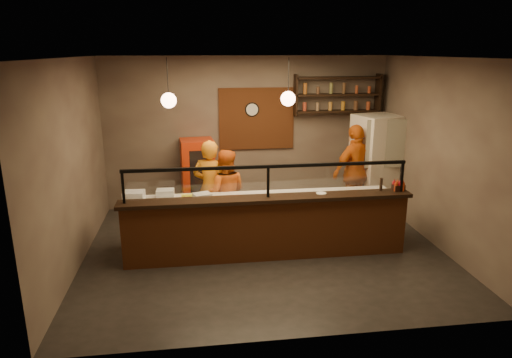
{
  "coord_description": "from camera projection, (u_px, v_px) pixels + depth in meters",
  "views": [
    {
      "loc": [
        -1.12,
        -7.09,
        3.31
      ],
      "look_at": [
        -0.11,
        0.3,
        1.19
      ],
      "focal_mm": 32.0,
      "sensor_mm": 36.0,
      "label": 1
    }
  ],
  "objects": [
    {
      "name": "wall_right",
      "position": [
        439.0,
        154.0,
        7.77
      ],
      "size": [
        0.0,
        5.0,
        5.0
      ],
      "primitive_type": "plane",
      "rotation": [
        1.57,
        0.0,
        -1.57
      ],
      "color": "#7A6B5A",
      "rests_on": "floor"
    },
    {
      "name": "wall_front",
      "position": [
        301.0,
        212.0,
        4.99
      ],
      "size": [
        6.0,
        0.0,
        6.0
      ],
      "primitive_type": "plane",
      "rotation": [
        -1.57,
        0.0,
        0.0
      ],
      "color": "#7A6B5A",
      "rests_on": "floor"
    },
    {
      "name": "sneeze_guard",
      "position": [
        268.0,
        178.0,
        7.15
      ],
      "size": [
        4.5,
        0.05,
        0.52
      ],
      "color": "white",
      "rests_on": "counter_ledge"
    },
    {
      "name": "pendant_right",
      "position": [
        288.0,
        99.0,
        7.36
      ],
      "size": [
        0.24,
        0.24,
        0.77
      ],
      "color": "black",
      "rests_on": "ceiling"
    },
    {
      "name": "counter_ledge",
      "position": [
        268.0,
        199.0,
        7.25
      ],
      "size": [
        4.7,
        0.37,
        0.06
      ],
      "primitive_type": "cube",
      "color": "black",
      "rests_on": "service_counter"
    },
    {
      "name": "worktop_cabinet",
      "position": [
        263.0,
        223.0,
        7.89
      ],
      "size": [
        4.6,
        0.75,
        0.85
      ],
      "primitive_type": "cube",
      "color": "gray",
      "rests_on": "floor"
    },
    {
      "name": "cook_right",
      "position": [
        355.0,
        172.0,
        9.14
      ],
      "size": [
        1.21,
        0.88,
        1.91
      ],
      "primitive_type": "imported",
      "rotation": [
        0.0,
        0.0,
        3.56
      ],
      "color": "#D55F14",
      "rests_on": "floor"
    },
    {
      "name": "small_plate",
      "position": [
        321.0,
        193.0,
        7.41
      ],
      "size": [
        0.21,
        0.21,
        0.01
      ],
      "primitive_type": "cylinder",
      "rotation": [
        0.0,
        0.0,
        -0.35
      ],
      "color": "silver",
      "rests_on": "counter_ledge"
    },
    {
      "name": "worktop",
      "position": [
        263.0,
        198.0,
        7.77
      ],
      "size": [
        4.6,
        0.75,
        0.05
      ],
      "primitive_type": "cube",
      "color": "white",
      "rests_on": "worktop_cabinet"
    },
    {
      "name": "rolling_pin",
      "position": [
        192.0,
        195.0,
        7.74
      ],
      "size": [
        0.37,
        0.06,
        0.06
      ],
      "primitive_type": "cylinder",
      "rotation": [
        0.0,
        1.57,
        -0.0
      ],
      "color": "yellow",
      "rests_on": "worktop"
    },
    {
      "name": "ceiling",
      "position": [
        266.0,
        57.0,
        6.94
      ],
      "size": [
        6.0,
        6.0,
        0.0
      ],
      "primitive_type": "plane",
      "rotation": [
        3.14,
        0.0,
        0.0
      ],
      "color": "#332B27",
      "rests_on": "wall_back"
    },
    {
      "name": "pendant_left",
      "position": [
        169.0,
        100.0,
        7.11
      ],
      "size": [
        0.24,
        0.24,
        0.77
      ],
      "color": "black",
      "rests_on": "ceiling"
    },
    {
      "name": "service_counter",
      "position": [
        268.0,
        230.0,
        7.39
      ],
      "size": [
        4.6,
        0.25,
        1.0
      ],
      "primitive_type": "cube",
      "color": "brown",
      "rests_on": "floor"
    },
    {
      "name": "wall_left",
      "position": [
        72.0,
        166.0,
        6.98
      ],
      "size": [
        0.0,
        5.0,
        5.0
      ],
      "primitive_type": "plane",
      "rotation": [
        1.57,
        0.0,
        1.57
      ],
      "color": "#7A6B5A",
      "rests_on": "floor"
    },
    {
      "name": "wall_back",
      "position": [
        247.0,
        133.0,
        9.76
      ],
      "size": [
        6.0,
        0.0,
        6.0
      ],
      "primitive_type": "plane",
      "rotation": [
        1.57,
        0.0,
        0.0
      ],
      "color": "#7A6B5A",
      "rests_on": "floor"
    },
    {
      "name": "prep_tub_b",
      "position": [
        165.0,
        194.0,
        7.68
      ],
      "size": [
        0.3,
        0.24,
        0.15
      ],
      "primitive_type": "cube",
      "rotation": [
        0.0,
        0.0,
        -0.03
      ],
      "color": "silver",
      "rests_on": "worktop"
    },
    {
      "name": "wall_shelving",
      "position": [
        337.0,
        95.0,
        9.62
      ],
      "size": [
        1.84,
        0.28,
        0.85
      ],
      "color": "black",
      "rests_on": "wall_back"
    },
    {
      "name": "fridge",
      "position": [
        376.0,
        164.0,
        9.48
      ],
      "size": [
        1.03,
        0.99,
        2.04
      ],
      "primitive_type": "cube",
      "rotation": [
        0.0,
        0.0,
        0.27
      ],
      "color": "silver",
      "rests_on": "floor"
    },
    {
      "name": "red_cooler",
      "position": [
        198.0,
        176.0,
        9.51
      ],
      "size": [
        0.72,
        0.67,
        1.55
      ],
      "primitive_type": "cube",
      "rotation": [
        0.0,
        0.0,
        0.09
      ],
      "color": "#BA2B0C",
      "rests_on": "floor"
    },
    {
      "name": "prep_tub_a",
      "position": [
        134.0,
        196.0,
        7.52
      ],
      "size": [
        0.35,
        0.29,
        0.17
      ],
      "primitive_type": "cube",
      "rotation": [
        0.0,
        0.0,
        -0.07
      ],
      "color": "white",
      "rests_on": "worktop"
    },
    {
      "name": "brick_patch",
      "position": [
        257.0,
        119.0,
        9.67
      ],
      "size": [
        1.6,
        0.04,
        1.3
      ],
      "primitive_type": "cube",
      "color": "brown",
      "rests_on": "wall_back"
    },
    {
      "name": "pepper_mill",
      "position": [
        381.0,
        184.0,
        7.53
      ],
      "size": [
        0.05,
        0.05,
        0.21
      ],
      "primitive_type": "cylinder",
      "rotation": [
        0.0,
        0.0,
        -0.08
      ],
      "color": "black",
      "rests_on": "counter_ledge"
    },
    {
      "name": "pizza_dough",
      "position": [
        299.0,
        196.0,
        7.76
      ],
      "size": [
        0.59,
        0.59,
        0.01
      ],
      "primitive_type": "cylinder",
      "rotation": [
        0.0,
        0.0,
        -0.22
      ],
      "color": "white",
      "rests_on": "worktop"
    },
    {
      "name": "cook_left",
      "position": [
        210.0,
        188.0,
        8.28
      ],
      "size": [
        0.75,
        0.61,
        1.78
      ],
      "primitive_type": "imported",
      "rotation": [
        0.0,
        0.0,
        2.81
      ],
      "color": "orange",
      "rests_on": "floor"
    },
    {
      "name": "cook_mid",
      "position": [
        225.0,
        193.0,
        8.27
      ],
      "size": [
        0.85,
        0.71,
        1.61
      ],
      "primitive_type": "imported",
      "rotation": [
        0.0,
        0.0,
        3.01
      ],
      "color": "#CE5413",
      "rests_on": "floor"
    },
    {
      "name": "condiment_caddy",
      "position": [
        398.0,
        188.0,
        7.56
      ],
      "size": [
        0.2,
        0.17,
        0.1
      ],
      "primitive_type": "cube",
      "rotation": [
        0.0,
        0.0,
        0.14
      ],
      "color": "black",
      "rests_on": "counter_ledge"
    },
    {
      "name": "floor",
      "position": [
        265.0,
        250.0,
        7.81
      ],
      "size": [
        6.0,
        6.0,
        0.0
      ],
      "primitive_type": "plane",
      "color": "black",
      "rests_on": "ground"
    },
    {
      "name": "wall_clock",
      "position": [
        252.0,
        109.0,
        9.6
      ],
      "size": [
        0.3,
        0.04,
        0.3
      ],
      "primitive_type": "cylinder",
      "rotation": [
        1.57,
        0.0,
        0.0
      ],
      "color": "black",
      "rests_on": "wall_back"
    },
    {
      "name": "prep_tub_c",
      "position": [
        202.0,
        197.0,
        7.51
      ],
      "size": [
        0.33,
        0.3,
        0.14
      ],
      "primitive_type": "cube",
      "rotation": [
        0.0,
        0.0,
        0.33
      ],
      "color": "silver",
      "rests_on": "worktop"
    }
  ]
}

